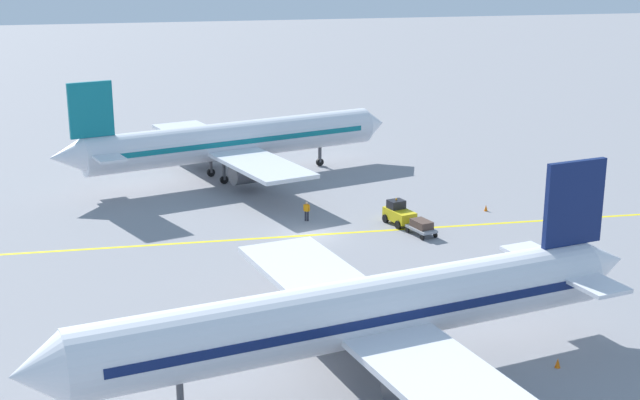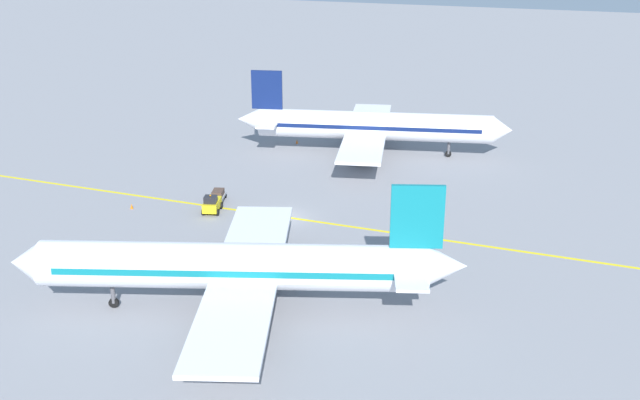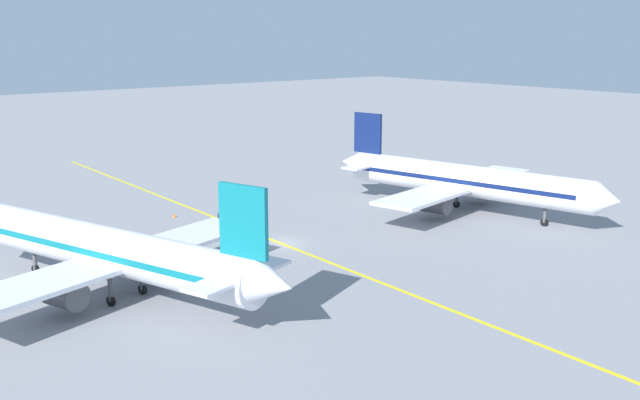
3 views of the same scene
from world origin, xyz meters
TOP-DOWN VIEW (x-y plane):
  - ground_plane at (0.00, 0.00)m, footprint 400.00×400.00m
  - apron_yellow_centreline at (0.00, 0.00)m, footprint 3.66×119.97m
  - airplane_at_gate at (-24.12, 2.31)m, footprint 28.47×35.32m
  - airplane_adjacent_stand at (19.20, 3.76)m, footprint 28.29×34.79m
  - baggage_tug_white at (1.24, -7.81)m, footprint 3.29×2.39m
  - baggage_cart_trailing at (-1.94, -8.68)m, footprint 2.88×2.04m
  - ground_crew_worker at (3.78, -0.54)m, footprint 0.38×0.51m
  - traffic_cone_near_nose at (-25.44, -8.47)m, footprint 0.32×0.32m
  - traffic_cone_mid_apron at (3.13, -16.34)m, footprint 0.32×0.32m

SIDE VIEW (x-z plane):
  - ground_plane at x=0.00m, z-range 0.00..0.00m
  - apron_yellow_centreline at x=0.00m, z-range 0.00..0.01m
  - traffic_cone_near_nose at x=-25.44m, z-range 0.00..0.55m
  - traffic_cone_mid_apron at x=3.13m, z-range 0.00..0.55m
  - baggage_cart_trailing at x=-1.94m, z-range 0.14..1.38m
  - baggage_tug_white at x=1.24m, z-range -0.15..1.96m
  - ground_crew_worker at x=3.78m, z-range 0.07..1.75m
  - airplane_at_gate at x=-24.12m, z-range -1.59..9.01m
  - airplane_adjacent_stand at x=19.20m, z-range -1.59..9.01m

